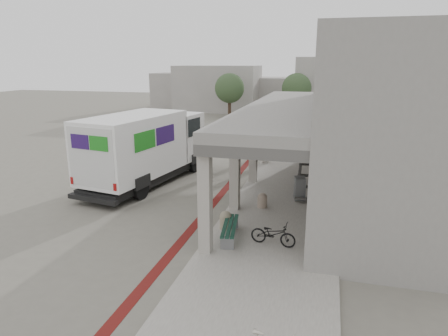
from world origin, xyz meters
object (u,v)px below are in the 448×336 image
(utility_cabinet, at_px, (300,188))
(fedex_truck, at_px, (146,146))
(bicycle_black, at_px, (273,234))
(bench, at_px, (230,229))

(utility_cabinet, bearing_deg, fedex_truck, 161.46)
(utility_cabinet, bearing_deg, bicycle_black, -107.42)
(fedex_truck, height_order, utility_cabinet, fedex_truck)
(fedex_truck, height_order, bench, fedex_truck)
(bicycle_black, bearing_deg, bench, 91.92)
(fedex_truck, xyz_separation_m, utility_cabinet, (7.68, -0.91, -1.28))
(utility_cabinet, distance_m, bicycle_black, 4.86)
(fedex_truck, height_order, bicycle_black, fedex_truck)
(fedex_truck, distance_m, bicycle_black, 9.32)
(fedex_truck, relative_size, bicycle_black, 5.71)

